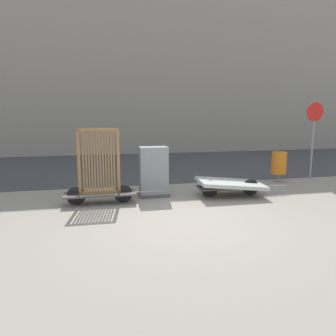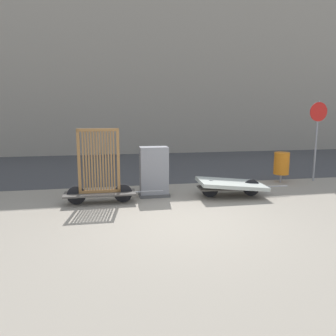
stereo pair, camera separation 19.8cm
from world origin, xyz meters
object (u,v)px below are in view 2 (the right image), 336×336
(bike_cart_with_mattress, at_px, (231,185))
(trash_bin, at_px, (281,163))
(bike_cart_with_bedframe, at_px, (100,177))
(utility_cabinet, at_px, (154,173))
(sign_post, at_px, (317,128))

(bike_cart_with_mattress, xyz_separation_m, trash_bin, (2.26, 1.44, 0.28))
(bike_cart_with_mattress, bearing_deg, trash_bin, 36.89)
(bike_cart_with_bedframe, height_order, trash_bin, bike_cart_with_bedframe)
(bike_cart_with_bedframe, relative_size, bike_cart_with_mattress, 0.99)
(bike_cart_with_bedframe, height_order, bike_cart_with_mattress, bike_cart_with_bedframe)
(bike_cart_with_mattress, relative_size, utility_cabinet, 1.86)
(bike_cart_with_mattress, height_order, utility_cabinet, utility_cabinet)
(utility_cabinet, distance_m, trash_bin, 4.37)
(utility_cabinet, bearing_deg, sign_post, 10.37)
(bike_cart_with_mattress, xyz_separation_m, sign_post, (3.43, 1.43, 1.37))
(trash_bin, height_order, sign_post, sign_post)
(bike_cart_with_bedframe, xyz_separation_m, sign_post, (6.81, 1.43, 1.05))
(utility_cabinet, bearing_deg, trash_bin, 13.24)
(bike_cart_with_mattress, xyz_separation_m, utility_cabinet, (-1.99, 0.44, 0.29))
(bike_cart_with_bedframe, bearing_deg, trash_bin, 14.82)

